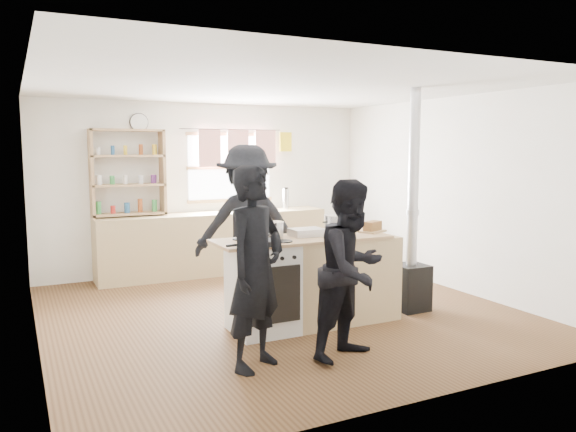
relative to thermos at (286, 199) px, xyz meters
The scene contains 14 objects.
ground 2.72m from the thermos, 117.66° to the right, with size 5.00×5.00×0.01m, color brown.
back_counter 1.31m from the thermos, behind, with size 3.40×0.55×0.90m, color tan.
shelving_unit 2.41m from the thermos, behind, with size 1.00×0.28×1.20m.
thermos is the anchor object (origin of this frame).
cooking_island 3.01m from the thermos, 110.19° to the right, with size 1.97×0.64×0.93m.
skillet_greens 3.46m from the thermos, 120.29° to the right, with size 0.38×0.38×0.05m.
roast_tray 2.91m from the thermos, 111.74° to the right, with size 0.34×0.27×0.08m.
stockpot_stove 3.07m from the thermos, 118.71° to the right, with size 0.24×0.24×0.20m.
stockpot_counter 2.80m from the thermos, 104.50° to the right, with size 0.31×0.31×0.23m.
bread_board 2.80m from the thermos, 96.35° to the right, with size 0.34×0.30×0.12m.
flue_heater 2.84m from the thermos, 85.60° to the right, with size 0.35×0.35×2.50m.
person_near_left 4.13m from the thermos, 119.51° to the right, with size 0.62×0.41×1.70m, color black.
person_near_right 3.94m from the thermos, 107.59° to the right, with size 0.77×0.60×1.57m, color black.
person_far 2.24m from the thermos, 127.61° to the right, with size 1.21×0.70×1.88m, color black.
Camera 1 is at (-2.65, -5.58, 1.84)m, focal length 35.00 mm.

